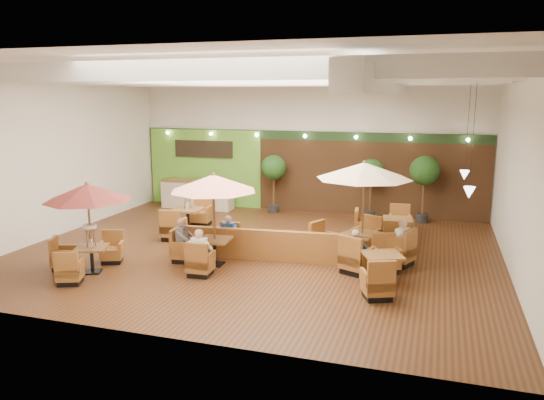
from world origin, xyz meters
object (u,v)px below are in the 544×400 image
at_px(table_5, 388,231).
at_px(topiary_2, 424,173).
at_px(booth_divider, 286,246).
at_px(table_2, 363,194).
at_px(topiary_0, 274,170).
at_px(service_counter, 197,194).
at_px(table_4, 382,270).
at_px(topiary_1, 371,174).
at_px(diner_2, 184,236).
at_px(table_3, 188,218).
at_px(diner_4, 400,238).
at_px(diner_1, 228,231).
at_px(table_1, 212,199).
at_px(diner_3, 356,246).
at_px(diner_0, 200,247).
at_px(table_0, 87,208).

relative_size(table_5, topiary_2, 1.12).
distance_m(booth_divider, table_5, 3.84).
bearing_deg(table_2, topiary_0, 151.83).
height_order(service_counter, table_4, service_counter).
xyz_separation_m(booth_divider, topiary_1, (1.58, 5.98, 1.27)).
relative_size(service_counter, topiary_1, 1.31).
bearing_deg(diner_2, table_4, 82.85).
relative_size(service_counter, diner_2, 3.76).
xyz_separation_m(table_3, table_5, (6.65, 0.76, -0.13)).
distance_m(table_2, topiary_2, 5.54).
bearing_deg(diner_4, table_4, -163.67).
bearing_deg(topiary_2, diner_1, -131.70).
bearing_deg(table_3, topiary_2, 21.33).
bearing_deg(table_1, booth_divider, 21.72).
xyz_separation_m(service_counter, diner_3, (7.52, -6.20, 0.15)).
xyz_separation_m(table_5, diner_4, (0.54, -2.23, 0.40)).
distance_m(diner_0, diner_4, 5.46).
bearing_deg(topiary_0, service_counter, -176.47).
relative_size(table_0, topiary_1, 1.11).
xyz_separation_m(service_counter, table_1, (3.64, -6.67, 1.28)).
xyz_separation_m(table_2, diner_2, (-4.76, -1.53, -1.18)).
xyz_separation_m(service_counter, booth_divider, (5.48, -5.78, -0.14)).
bearing_deg(booth_divider, table_2, 12.13).
distance_m(table_0, topiary_1, 10.52).
height_order(service_counter, topiary_0, topiary_0).
bearing_deg(topiary_1, table_0, -126.46).
bearing_deg(diner_0, diner_3, 11.88).
bearing_deg(table_2, diner_4, 23.17).
bearing_deg(table_4, table_3, 131.79).
height_order(table_0, topiary_0, table_0).
xyz_separation_m(table_2, table_5, (0.51, 2.23, -1.55)).
bearing_deg(diner_1, diner_2, 41.20).
bearing_deg(diner_4, table_5, 40.18).
relative_size(table_3, diner_1, 3.94).
bearing_deg(diner_2, diner_4, 99.26).
relative_size(topiary_0, diner_3, 3.15).
distance_m(table_2, topiary_1, 5.37).
xyz_separation_m(table_5, diner_3, (-0.51, -3.29, 0.35)).
bearing_deg(table_0, table_1, 6.91).
relative_size(booth_divider, topiary_2, 2.57).
xyz_separation_m(diner_1, diner_4, (4.87, 0.58, 0.05)).
relative_size(table_4, diner_4, 3.33).
relative_size(table_0, table_4, 0.90).
bearing_deg(table_2, table_0, -131.92).
distance_m(table_4, topiary_1, 7.26).
bearing_deg(table_5, diner_4, -82.83).
height_order(service_counter, table_1, table_1).
xyz_separation_m(topiary_2, diner_0, (-5.28, -7.81, -1.08)).
xyz_separation_m(table_1, table_4, (4.63, -0.16, -1.48)).
bearing_deg(diner_1, diner_0, 86.20).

